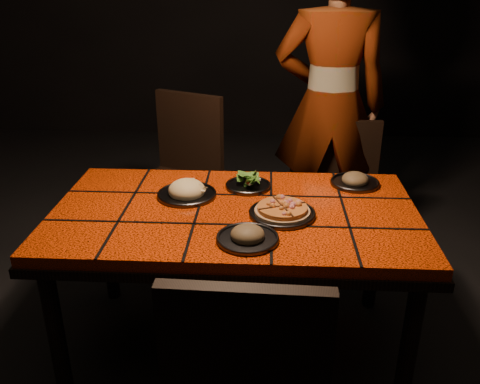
# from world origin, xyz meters

# --- Properties ---
(room_shell) EXTENTS (6.04, 7.04, 3.08)m
(room_shell) POSITION_xyz_m (0.00, 0.00, 1.50)
(room_shell) COLOR black
(room_shell) RESTS_ON ground
(dining_table) EXTENTS (1.62, 0.92, 0.75)m
(dining_table) POSITION_xyz_m (0.00, 0.00, 0.67)
(dining_table) COLOR red
(dining_table) RESTS_ON ground
(chair_far_left) EXTENTS (0.61, 0.61, 1.02)m
(chair_far_left) POSITION_xyz_m (-0.40, 0.92, 0.59)
(chair_far_left) COLOR black
(chair_far_left) RESTS_ON ground
(chair_far_right) EXTENTS (0.41, 0.41, 0.88)m
(chair_far_right) POSITION_xyz_m (0.64, 0.89, 0.50)
(chair_far_right) COLOR black
(chair_far_right) RESTS_ON ground
(diner) EXTENTS (0.71, 0.48, 1.90)m
(diner) POSITION_xyz_m (0.52, 1.07, 0.95)
(diner) COLOR brown
(diner) RESTS_ON ground
(plate_pizza) EXTENTS (0.31, 0.31, 0.04)m
(plate_pizza) POSITION_xyz_m (0.21, -0.05, 0.77)
(plate_pizza) COLOR #39393E
(plate_pizza) RESTS_ON dining_table
(plate_pasta) EXTENTS (0.27, 0.27, 0.09)m
(plate_pasta) POSITION_xyz_m (-0.23, 0.12, 0.77)
(plate_pasta) COLOR #39393E
(plate_pasta) RESTS_ON dining_table
(plate_salad) EXTENTS (0.22, 0.22, 0.07)m
(plate_salad) POSITION_xyz_m (0.05, 0.24, 0.78)
(plate_salad) COLOR #39393E
(plate_salad) RESTS_ON dining_table
(plate_mushroom_a) EXTENTS (0.25, 0.25, 0.08)m
(plate_mushroom_a) POSITION_xyz_m (0.07, -0.28, 0.77)
(plate_mushroom_a) COLOR #39393E
(plate_mushroom_a) RESTS_ON dining_table
(plate_mushroom_b) EXTENTS (0.24, 0.24, 0.08)m
(plate_mushroom_b) POSITION_xyz_m (0.57, 0.31, 0.77)
(plate_mushroom_b) COLOR #39393E
(plate_mushroom_b) RESTS_ON dining_table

